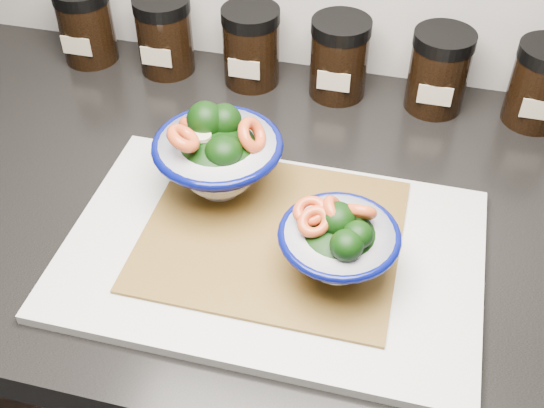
% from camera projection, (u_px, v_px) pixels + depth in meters
% --- Properties ---
extents(cabinet, '(3.43, 0.58, 0.86)m').
position_uv_depth(cabinet, '(220.00, 392.00, 1.16)').
color(cabinet, black).
rests_on(cabinet, ground).
extents(countertop, '(3.50, 0.60, 0.04)m').
position_uv_depth(countertop, '(201.00, 198.00, 0.85)').
color(countertop, black).
rests_on(countertop, cabinet).
extents(cutting_board, '(0.45, 0.30, 0.01)m').
position_uv_depth(cutting_board, '(272.00, 253.00, 0.74)').
color(cutting_board, beige).
rests_on(cutting_board, countertop).
extents(bamboo_mat, '(0.28, 0.24, 0.00)m').
position_uv_depth(bamboo_mat, '(272.00, 234.00, 0.75)').
color(bamboo_mat, olive).
rests_on(bamboo_mat, cutting_board).
extents(bowl_left, '(0.15, 0.15, 0.11)m').
position_uv_depth(bowl_left, '(218.00, 156.00, 0.78)').
color(bowl_left, white).
rests_on(bowl_left, bamboo_mat).
extents(bowl_right, '(0.12, 0.12, 0.10)m').
position_uv_depth(bowl_right, '(338.00, 244.00, 0.69)').
color(bowl_right, white).
rests_on(bowl_right, bamboo_mat).
extents(spice_jar_a, '(0.08, 0.08, 0.11)m').
position_uv_depth(spice_jar_a, '(86.00, 24.00, 1.01)').
color(spice_jar_a, black).
rests_on(spice_jar_a, countertop).
extents(spice_jar_b, '(0.08, 0.08, 0.11)m').
position_uv_depth(spice_jar_b, '(165.00, 35.00, 0.98)').
color(spice_jar_b, black).
rests_on(spice_jar_b, countertop).
extents(spice_jar_c, '(0.08, 0.08, 0.11)m').
position_uv_depth(spice_jar_c, '(251.00, 46.00, 0.96)').
color(spice_jar_c, black).
rests_on(spice_jar_c, countertop).
extents(spice_jar_d, '(0.08, 0.08, 0.11)m').
position_uv_depth(spice_jar_d, '(339.00, 58.00, 0.94)').
color(spice_jar_d, black).
rests_on(spice_jar_d, countertop).
extents(spice_jar_e, '(0.08, 0.08, 0.11)m').
position_uv_depth(spice_jar_e, '(439.00, 71.00, 0.91)').
color(spice_jar_e, black).
rests_on(spice_jar_e, countertop).
extents(spice_jar_f, '(0.08, 0.08, 0.11)m').
position_uv_depth(spice_jar_f, '(541.00, 84.00, 0.89)').
color(spice_jar_f, black).
rests_on(spice_jar_f, countertop).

